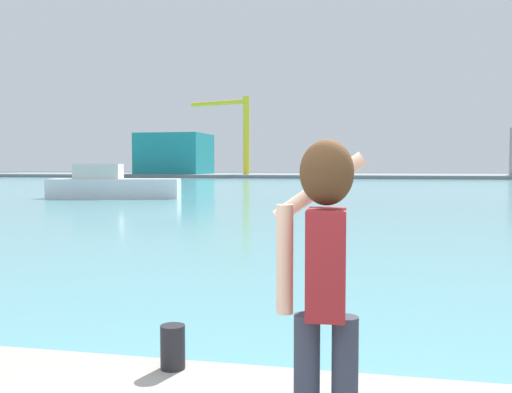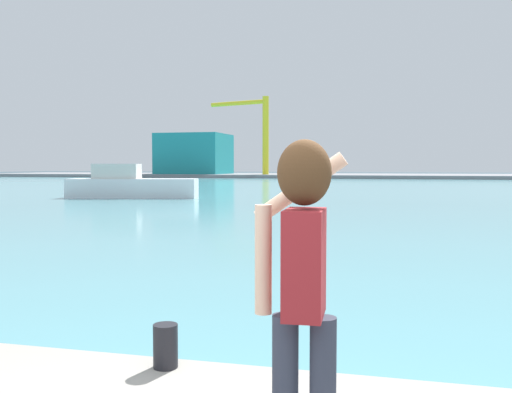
{
  "view_description": "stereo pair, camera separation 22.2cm",
  "coord_description": "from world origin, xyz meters",
  "px_view_note": "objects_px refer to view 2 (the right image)",
  "views": [
    {
      "loc": [
        0.8,
        -2.38,
        2.07
      ],
      "look_at": [
        -0.48,
        3.59,
        1.73
      ],
      "focal_mm": 39.9,
      "sensor_mm": 36.0,
      "label": 1
    },
    {
      "loc": [
        1.01,
        -2.33,
        2.07
      ],
      "look_at": [
        -0.48,
        3.59,
        1.73
      ],
      "focal_mm": 39.9,
      "sensor_mm": 36.0,
      "label": 2
    }
  ],
  "objects_px": {
    "warehouse_left": "(195,154)",
    "person_photographer": "(302,269)",
    "harbor_bollard": "(166,346)",
    "boat_moored": "(130,185)",
    "port_crane": "(257,126)"
  },
  "relations": [
    {
      "from": "warehouse_left",
      "to": "person_photographer",
      "type": "bearing_deg",
      "value": -69.35
    },
    {
      "from": "harbor_bollard",
      "to": "warehouse_left",
      "type": "relative_size",
      "value": 0.03
    },
    {
      "from": "person_photographer",
      "to": "harbor_bollard",
      "type": "height_order",
      "value": "person_photographer"
    },
    {
      "from": "boat_moored",
      "to": "warehouse_left",
      "type": "xyz_separation_m",
      "value": [
        -18.05,
        60.24,
        3.15
      ]
    },
    {
      "from": "harbor_bollard",
      "to": "boat_moored",
      "type": "height_order",
      "value": "boat_moored"
    },
    {
      "from": "warehouse_left",
      "to": "port_crane",
      "type": "bearing_deg",
      "value": -15.37
    },
    {
      "from": "person_photographer",
      "to": "port_crane",
      "type": "height_order",
      "value": "port_crane"
    },
    {
      "from": "person_photographer",
      "to": "harbor_bollard",
      "type": "relative_size",
      "value": 5.02
    },
    {
      "from": "harbor_bollard",
      "to": "boat_moored",
      "type": "distance_m",
      "value": 31.71
    },
    {
      "from": "port_crane",
      "to": "person_photographer",
      "type": "bearing_deg",
      "value": -75.83
    },
    {
      "from": "warehouse_left",
      "to": "port_crane",
      "type": "xyz_separation_m",
      "value": [
        11.99,
        -3.29,
        4.41
      ]
    },
    {
      "from": "harbor_bollard",
      "to": "warehouse_left",
      "type": "height_order",
      "value": "warehouse_left"
    },
    {
      "from": "person_photographer",
      "to": "harbor_bollard",
      "type": "distance_m",
      "value": 1.99
    },
    {
      "from": "harbor_bollard",
      "to": "port_crane",
      "type": "xyz_separation_m",
      "value": [
        -20.52,
        85.17,
        7.72
      ]
    },
    {
      "from": "harbor_bollard",
      "to": "boat_moored",
      "type": "relative_size",
      "value": 0.04
    }
  ]
}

